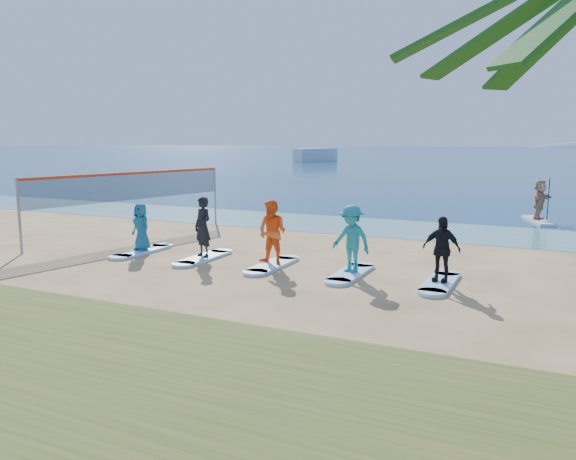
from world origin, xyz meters
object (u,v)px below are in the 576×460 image
at_px(boat_offshore_a, 315,161).
at_px(surfboard_3, 351,273).
at_px(student_3, 351,239).
at_px(volleyball_net, 132,187).
at_px(student_2, 272,232).
at_px(paddleboarder, 540,200).
at_px(surfboard_1, 204,258).
at_px(surfboard_2, 273,265).
at_px(paddleboard, 538,221).
at_px(student_1, 203,227).
at_px(student_0, 141,227).
at_px(surfboard_0, 142,251).
at_px(student_4, 441,249).
at_px(surfboard_4, 440,283).

height_order(boat_offshore_a, surfboard_3, boat_offshore_a).
xyz_separation_m(surfboard_3, student_3, (0.00, 0.00, 0.97)).
height_order(volleyball_net, student_2, volleyball_net).
height_order(paddleboarder, surfboard_1, paddleboarder).
height_order(boat_offshore_a, surfboard_2, boat_offshore_a).
bearing_deg(student_3, surfboard_3, 0.00).
xyz_separation_m(paddleboard, student_1, (-9.21, -13.29, 0.96)).
bearing_deg(student_0, boat_offshore_a, 124.94).
distance_m(surfboard_0, student_4, 9.71).
height_order(volleyball_net, surfboard_2, volleyball_net).
bearing_deg(student_2, boat_offshore_a, 118.63).
height_order(surfboard_2, surfboard_4, same).
relative_size(paddleboarder, student_0, 1.16).
distance_m(boat_offshore_a, surfboard_3, 82.49).
xyz_separation_m(boat_offshore_a, student_2, (30.21, -75.77, 1.03)).
height_order(student_2, surfboard_3, student_2).
bearing_deg(paddleboarder, student_4, -170.31).
xyz_separation_m(volleyball_net, student_3, (9.76, -2.55, -0.89)).
bearing_deg(surfboard_2, student_4, 0.00).
bearing_deg(paddleboard, student_0, -148.67).
relative_size(volleyball_net, boat_offshore_a, 1.04).
bearing_deg(surfboard_3, paddleboard, 71.79).
height_order(student_3, surfboard_4, student_3).
height_order(paddleboarder, surfboard_0, paddleboarder).
bearing_deg(paddleboarder, boat_offshore_a, 48.69).
height_order(paddleboard, surfboard_2, paddleboard).
distance_m(surfboard_0, surfboard_1, 2.42).
relative_size(surfboard_2, surfboard_4, 1.00).
bearing_deg(student_0, volleyball_net, 150.90).
height_order(paddleboarder, student_1, student_1).
distance_m(surfboard_1, student_4, 7.30).
bearing_deg(surfboard_0, student_3, 0.00).
bearing_deg(boat_offshore_a, volleyball_net, -50.45).
bearing_deg(surfboard_0, surfboard_4, 0.00).
height_order(paddleboarder, surfboard_2, paddleboarder).
bearing_deg(student_2, student_3, 6.89).
bearing_deg(student_2, paddleboard, 69.83).
bearing_deg(student_3, student_4, 18.28).
bearing_deg(student_3, surfboard_0, -161.72).
height_order(paddleboarder, student_2, student_2).
relative_size(surfboard_4, student_4, 1.30).
bearing_deg(paddleboarder, volleyball_net, 145.29).
distance_m(student_2, student_4, 4.83).
xyz_separation_m(paddleboard, surfboard_3, (-4.37, -13.29, -0.01)).
bearing_deg(boat_offshore_a, surfboard_3, -44.50).
distance_m(student_2, surfboard_4, 4.93).
distance_m(paddleboarder, surfboard_1, 16.20).
bearing_deg(student_4, student_3, -170.61).
bearing_deg(surfboard_3, student_2, 180.00).
bearing_deg(student_1, student_4, 20.76).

